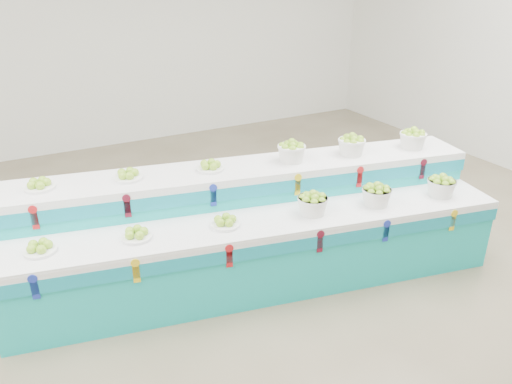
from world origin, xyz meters
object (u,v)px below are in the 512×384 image
Objects in this scene: plate_upper_mid at (128,174)px; basket_upper_right at (413,138)px; basket_lower_left at (313,203)px; display_stand at (256,227)px.

basket_upper_right reaches higher than plate_upper_mid.
basket_lower_left is 1.48m from basket_upper_right.
basket_lower_left is at bearing -168.83° from basket_upper_right.
display_stand is at bearing -25.44° from plate_upper_mid.
plate_upper_mid is 2.89m from basket_upper_right.
plate_upper_mid is (-1.03, 0.49, 0.56)m from display_stand.
display_stand is at bearing 136.57° from basket_lower_left.
display_stand is at bearing 177.52° from basket_upper_right.
basket_lower_left is 1.00× the size of basket_upper_right.
display_stand is 16.49× the size of basket_upper_right.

